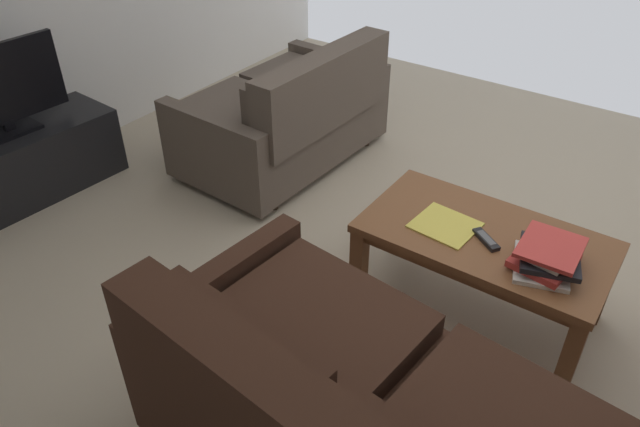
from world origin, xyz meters
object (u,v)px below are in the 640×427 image
(tv_stand, at_px, (21,164))
(loose_magazine, at_px, (445,225))
(book_stack, at_px, (547,257))
(tv_remote, at_px, (486,239))
(coffee_table, at_px, (484,246))
(loveseat_near, at_px, (289,115))

(tv_stand, xyz_separation_m, loose_magazine, (-2.54, -0.60, 0.24))
(book_stack, relative_size, tv_remote, 2.20)
(book_stack, xyz_separation_m, tv_remote, (0.27, -0.03, -0.05))
(book_stack, bearing_deg, loose_magazine, -3.81)
(tv_remote, bearing_deg, coffee_table, -70.11)
(loveseat_near, distance_m, book_stack, 2.03)
(coffee_table, relative_size, book_stack, 3.22)
(tv_stand, distance_m, book_stack, 3.08)
(coffee_table, bearing_deg, book_stack, 164.34)
(tv_stand, height_order, book_stack, book_stack)
(loose_magazine, bearing_deg, loveseat_near, 69.51)
(tv_stand, bearing_deg, tv_remote, -167.74)
(tv_remote, bearing_deg, book_stack, 173.94)
(coffee_table, relative_size, tv_remote, 7.09)
(loose_magazine, bearing_deg, tv_remote, -85.99)
(coffee_table, distance_m, tv_remote, 0.10)
(tv_remote, bearing_deg, loveseat_near, -22.54)
(loveseat_near, distance_m, tv_remote, 1.77)
(tv_stand, bearing_deg, book_stack, -169.35)
(loveseat_near, relative_size, loose_magazine, 5.08)
(tv_stand, relative_size, book_stack, 3.46)
(tv_stand, bearing_deg, loose_magazine, -166.76)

